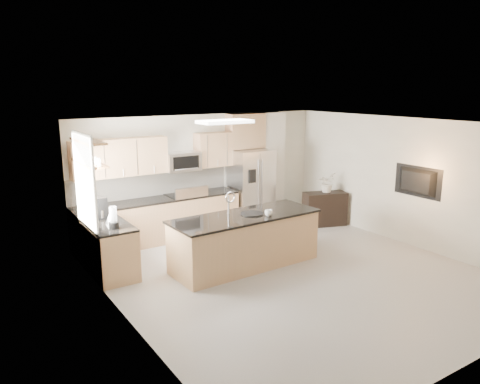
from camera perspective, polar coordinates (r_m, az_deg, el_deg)
floor at (r=8.36m, az=6.48°, el=-9.87°), size 6.50×6.50×0.00m
ceiling at (r=7.74m, az=6.97°, el=8.19°), size 6.00×6.50×0.02m
wall_back at (r=10.59m, az=-4.59°, el=2.38°), size 6.00×0.02×2.60m
wall_left at (r=6.51m, az=-14.12°, el=-4.67°), size 0.02×6.50×2.60m
wall_right at (r=10.10m, az=19.93°, el=1.13°), size 0.02×6.50×2.60m
back_counter at (r=9.98m, az=-9.82°, el=-3.31°), size 3.55×0.66×1.44m
left_counter at (r=8.54m, az=-15.88°, el=-6.49°), size 0.66×1.50×0.92m
range at (r=10.22m, az=-6.58°, el=-2.81°), size 0.76×0.64×1.14m
upper_cabinets at (r=9.80m, az=-10.90°, el=4.46°), size 3.50×0.33×0.75m
microwave at (r=10.08m, az=-7.07°, el=3.70°), size 0.76×0.40×0.40m
refrigerator at (r=10.90m, az=1.29°, el=0.52°), size 0.92×0.78×1.78m
partition_column at (r=11.43m, az=3.81°, el=3.17°), size 0.60×0.30×2.60m
window at (r=8.16m, az=-18.41°, el=1.11°), size 0.04×1.15×1.65m
shelf_lower at (r=8.23m, az=-17.89°, el=3.38°), size 0.30×1.20×0.04m
shelf_upper at (r=8.18m, az=-18.06°, el=5.93°), size 0.30×1.20×0.04m
ceiling_fixture at (r=8.81m, az=-1.85°, el=8.57°), size 1.00×0.50×0.06m
island at (r=8.51m, az=0.63°, el=-5.91°), size 2.80×1.08×1.38m
credenza at (r=11.14m, az=10.28°, el=-2.03°), size 1.07×0.71×0.79m
cup at (r=8.31m, az=3.49°, el=-2.56°), size 0.18×0.18×0.11m
platter at (r=8.42m, az=1.46°, el=-2.64°), size 0.42×0.42×0.02m
blender at (r=7.95m, az=-15.18°, el=-3.20°), size 0.16×0.16×0.37m
kettle at (r=8.27m, az=-15.52°, el=-3.02°), size 0.18×0.18×0.23m
coffee_maker at (r=8.58m, az=-16.78°, el=-1.95°), size 0.25×0.29×0.39m
bowl at (r=8.39m, az=-18.50°, el=6.45°), size 0.33×0.33×0.08m
flower_vase at (r=11.03m, az=10.57°, el=1.74°), size 0.78×0.73×0.69m
television at (r=9.90m, az=20.56°, el=1.16°), size 0.14×1.08×0.62m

